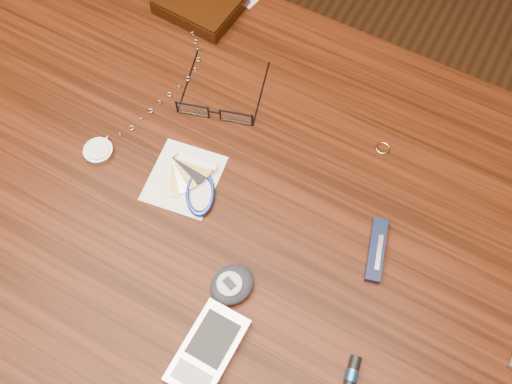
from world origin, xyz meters
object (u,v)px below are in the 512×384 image
eyeglasses (216,110)px  pocket_watch (104,145)px  wallet_and_card (201,2)px  notepad_keys (192,184)px  desk (220,223)px  pocket_knife (376,250)px  pedometer (232,285)px  pda_phone (208,350)px

eyeglasses → pocket_watch: eyeglasses is taller
eyeglasses → wallet_and_card: bearing=126.9°
notepad_keys → desk: bearing=9.6°
notepad_keys → pocket_watch: bearing=-176.5°
eyeglasses → pocket_knife: (0.28, -0.08, -0.01)m
desk → pedometer: (0.08, -0.10, 0.11)m
wallet_and_card → pedometer: wallet_and_card is taller
pocket_watch → pda_phone: (0.27, -0.17, 0.00)m
eyeglasses → notepad_keys: 0.12m
pocket_knife → pda_phone: bearing=-120.3°
desk → pedometer: pedometer is taller
notepad_keys → pocket_knife: notepad_keys is taller
eyeglasses → pedometer: bearing=-55.0°
pda_phone → pocket_knife: (0.12, 0.21, -0.00)m
wallet_and_card → pedometer: (0.27, -0.37, -0.00)m
pedometer → pocket_knife: size_ratio=0.80×
eyeglasses → pocket_watch: (-0.11, -0.12, -0.01)m
pocket_knife → desk: bearing=-173.3°
desk → pocket_watch: pocket_watch is taller
eyeglasses → pedometer: size_ratio=2.05×
wallet_and_card → eyeglasses: wallet_and_card is taller
eyeglasses → notepad_keys: size_ratio=1.16×
pocket_watch → pda_phone: pda_phone is taller
pedometer → pocket_watch: bearing=160.8°
pedometer → notepad_keys: (-0.12, 0.10, -0.01)m
wallet_and_card → notepad_keys: (0.15, -0.28, -0.01)m
desk → notepad_keys: notepad_keys is taller
pda_phone → wallet_and_card: bearing=122.0°
pda_phone → pedometer: 0.08m
pedometer → notepad_keys: 0.15m
pda_phone → eyeglasses: bearing=119.0°
pocket_watch → eyeglasses: bearing=48.3°
pda_phone → notepad_keys: 0.22m
pocket_watch → notepad_keys: size_ratio=2.49×
desk → pedometer: size_ratio=14.36×
desk → pda_phone: pda_phone is taller
pda_phone → notepad_keys: pda_phone is taller
eyeglasses → notepad_keys: (0.03, -0.11, -0.01)m
pedometer → notepad_keys: size_ratio=0.57×
pedometer → pda_phone: bearing=-80.1°
pocket_watch → pda_phone: bearing=-32.2°
wallet_and_card → pda_phone: bearing=-58.0°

